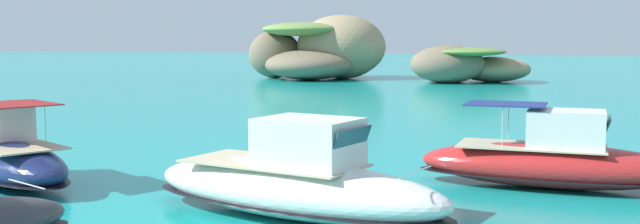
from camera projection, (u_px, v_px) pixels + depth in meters
islet_large at (327, 51)px, 94.82m from camera, size 20.63×18.65×8.14m
islet_small at (461, 65)px, 87.80m from camera, size 15.38×12.78×4.39m
motorboat_white at (296, 184)px, 23.02m from camera, size 11.13×6.00×3.14m
motorboat_navy at (1, 156)px, 28.66m from camera, size 10.19×7.85×3.16m
motorboat_red at (553, 161)px, 27.51m from camera, size 10.08×3.77×3.09m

